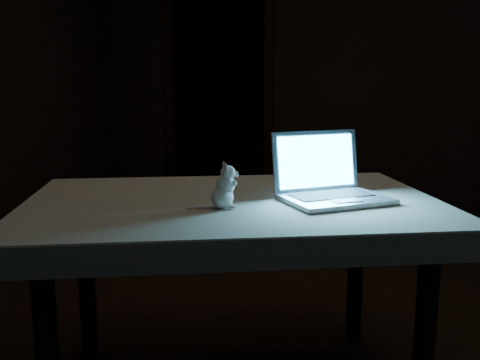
% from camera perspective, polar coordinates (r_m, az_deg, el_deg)
% --- Properties ---
extents(floor, '(5.00, 5.00, 0.00)m').
position_cam_1_polar(floor, '(2.78, 5.54, -15.80)').
color(floor, black).
rests_on(floor, ground).
extents(back_wall, '(4.50, 0.04, 2.60)m').
position_cam_1_polar(back_wall, '(4.98, 10.20, 11.13)').
color(back_wall, black).
rests_on(back_wall, ground).
extents(doorway, '(1.06, 0.36, 2.13)m').
position_cam_1_polar(doorway, '(5.18, -2.25, 8.65)').
color(doorway, black).
rests_on(doorway, back_wall).
extents(table, '(1.69, 1.39, 0.78)m').
position_cam_1_polar(table, '(2.16, -0.79, -12.42)').
color(table, black).
rests_on(table, floor).
extents(tablecloth, '(1.86, 1.70, 0.10)m').
position_cam_1_polar(tablecloth, '(1.99, 0.50, -3.75)').
color(tablecloth, beige).
rests_on(tablecloth, table).
extents(laptop, '(0.49, 0.48, 0.25)m').
position_cam_1_polar(laptop, '(1.99, 10.29, 1.24)').
color(laptop, '#A8A8AC').
rests_on(laptop, tablecloth).
extents(plush_mouse, '(0.17, 0.17, 0.16)m').
position_cam_1_polar(plush_mouse, '(1.88, -1.93, -0.61)').
color(plush_mouse, white).
rests_on(plush_mouse, tablecloth).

